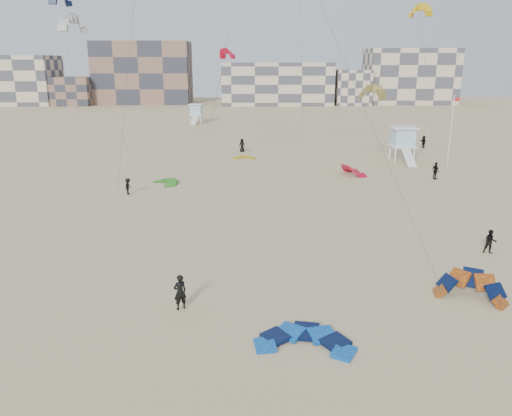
{
  "coord_description": "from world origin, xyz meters",
  "views": [
    {
      "loc": [
        1.43,
        -21.86,
        12.26
      ],
      "look_at": [
        1.87,
        6.0,
        4.07
      ],
      "focal_mm": 35.0,
      "sensor_mm": 36.0,
      "label": 1
    }
  ],
  "objects_px": {
    "kite_ground_blue": "(305,345)",
    "lifeguard_tower_near": "(403,145)",
    "kite_ground_orange": "(469,298)",
    "kitesurfer_main": "(180,292)"
  },
  "relations": [
    {
      "from": "lifeguard_tower_near",
      "to": "kite_ground_orange",
      "type": "bearing_deg",
      "value": -102.35
    },
    {
      "from": "kite_ground_orange",
      "to": "lifeguard_tower_near",
      "type": "xyz_separation_m",
      "value": [
        7.66,
        38.22,
        2.18
      ]
    },
    {
      "from": "kitesurfer_main",
      "to": "lifeguard_tower_near",
      "type": "bearing_deg",
      "value": -150.45
    },
    {
      "from": "kite_ground_blue",
      "to": "lifeguard_tower_near",
      "type": "distance_m",
      "value": 46.05
    },
    {
      "from": "kite_ground_orange",
      "to": "kitesurfer_main",
      "type": "bearing_deg",
      "value": -148.29
    },
    {
      "from": "kite_ground_orange",
      "to": "kitesurfer_main",
      "type": "height_order",
      "value": "kitesurfer_main"
    },
    {
      "from": "kite_ground_blue",
      "to": "kitesurfer_main",
      "type": "distance_m",
      "value": 7.04
    },
    {
      "from": "kite_ground_blue",
      "to": "kitesurfer_main",
      "type": "bearing_deg",
      "value": 160.3
    },
    {
      "from": "kitesurfer_main",
      "to": "lifeguard_tower_near",
      "type": "distance_m",
      "value": 45.51
    },
    {
      "from": "kitesurfer_main",
      "to": "lifeguard_tower_near",
      "type": "xyz_separation_m",
      "value": [
        23.1,
        39.2,
        1.23
      ]
    }
  ]
}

